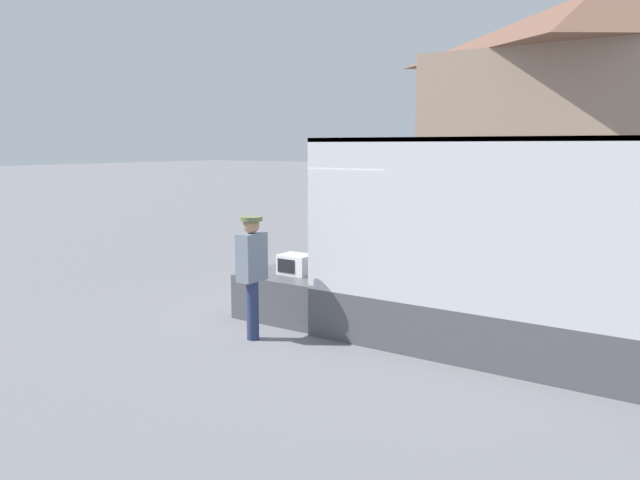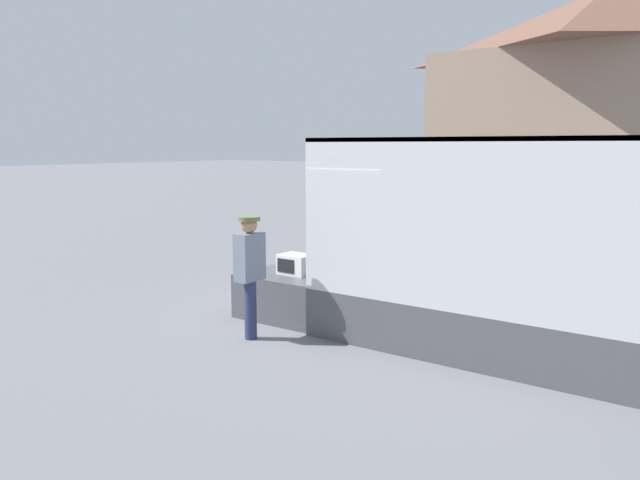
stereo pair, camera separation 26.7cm
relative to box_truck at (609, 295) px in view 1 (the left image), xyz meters
The scene contains 7 objects.
ground_plane 4.00m from the box_truck, behind, with size 160.00×160.00×0.00m, color slate.
box_truck is the anchor object (origin of this frame).
tailgate_deck 4.72m from the box_truck, behind, with size 1.59×2.35×0.72m, color #4C4C51.
microwave 4.67m from the box_truck, behind, with size 0.53×0.41×0.33m.
portable_generator 4.57m from the box_truck, behind, with size 0.58×0.51×0.60m.
worker_person 4.82m from the box_truck, 157.50° to the right, with size 0.33×0.44×1.81m.
house_backdrop 14.14m from the box_truck, 103.29° to the left, with size 9.55×6.96×7.70m.
Camera 1 is at (5.24, -8.56, 2.82)m, focal length 35.00 mm.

